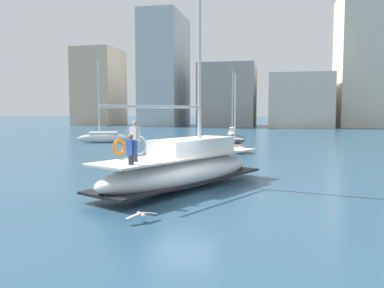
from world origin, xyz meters
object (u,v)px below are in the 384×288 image
object	(u,v)px
moored_catamaran	(103,136)
moored_sloop_near	(232,132)
moored_sloop_far	(233,145)
main_sailboat	(184,167)
seagull	(141,215)

from	to	relation	value
moored_catamaran	moored_sloop_near	bearing A→B (deg)	43.75
moored_sloop_near	moored_sloop_far	bearing A→B (deg)	-83.86
main_sailboat	moored_sloop_far	world-z (taller)	main_sailboat
moored_sloop_near	moored_catamaran	bearing A→B (deg)	-136.25
moored_catamaran	main_sailboat	bearing A→B (deg)	-58.31
main_sailboat	seagull	bearing A→B (deg)	-90.63
main_sailboat	moored_sloop_far	bearing A→B (deg)	87.97
main_sailboat	moored_catamaran	world-z (taller)	main_sailboat
main_sailboat	moored_catamaran	bearing A→B (deg)	121.69
moored_sloop_near	moored_catamaran	distance (m)	17.66
moored_catamaran	seagull	xyz separation A→B (m)	(14.20, -28.76, -0.40)
moored_sloop_far	moored_sloop_near	bearing A→B (deg)	96.14
moored_sloop_far	moored_catamaran	bearing A→B (deg)	154.58
moored_sloop_far	moored_catamaran	xyz separation A→B (m)	(-14.83, 7.05, 0.10)
moored_sloop_near	seagull	xyz separation A→B (m)	(1.44, -40.97, -0.33)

